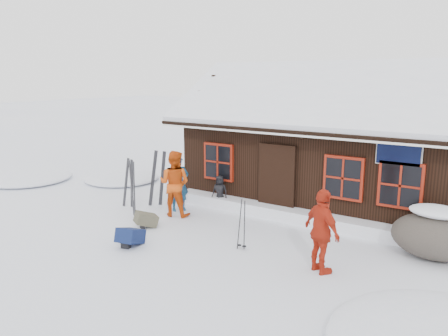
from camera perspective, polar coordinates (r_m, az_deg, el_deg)
The scene contains 15 objects.
ground at distance 11.19m, azimuth -3.17°, elevation -8.60°, with size 120.00×120.00×0.00m, color white.
mountain_hut at distance 14.37m, azimuth 13.74°, elevation 2.19°, with size 8.90×6.09×4.42m.
snow_drift at distance 12.23m, azimuth 8.93°, elevation -6.05°, with size 7.60×0.60×0.35m, color white.
snow_mounds at distance 11.90m, azimuth 8.78°, elevation -7.46°, with size 20.60×13.20×0.48m.
skier_teal at distance 12.91m, azimuth -5.90°, elevation -2.03°, with size 0.60×0.39×1.64m, color navy.
skier_orange_left at distance 12.44m, azimuth -6.48°, elevation -2.01°, with size 0.91×0.71×1.88m, color #CC480E.
skier_orange_right at distance 9.02m, azimuth 12.67°, elevation -8.11°, with size 1.02×0.43×1.74m, color #AF2511.
skier_crouched at distance 13.24m, azimuth -0.55°, elevation -3.08°, with size 0.48×0.31×0.99m, color black.
boulder at distance 10.63m, azimuth 25.82°, elevation -7.85°, with size 1.81×1.36×1.06m.
ski_pair_left at distance 13.51m, azimuth -12.32°, elevation -2.01°, with size 0.55×0.14×1.56m.
ski_pair_mid at distance 12.57m, azimuth -11.81°, elevation -2.81°, with size 0.41×0.25×1.66m.
ski_pair_right at distance 13.50m, azimuth -8.66°, elevation -1.43°, with size 0.56×0.29×1.77m.
ski_poles at distance 10.06m, azimuth 2.36°, elevation -7.50°, with size 0.22×0.11×1.23m.
backpack_blue at distance 10.60m, azimuth -12.11°, elevation -9.08°, with size 0.46×0.62×0.33m, color #101B44.
backpack_olive at distance 11.78m, azimuth -10.13°, elevation -6.94°, with size 0.41×0.55×0.30m, color #4A4735.
Camera 1 is at (6.34, -8.35, 3.91)m, focal length 35.00 mm.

